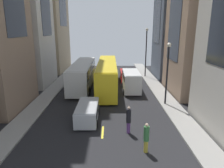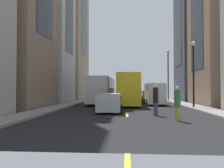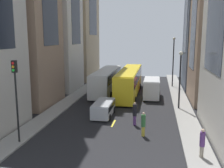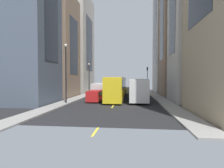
# 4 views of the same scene
# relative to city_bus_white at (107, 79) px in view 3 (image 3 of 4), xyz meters

# --- Properties ---
(ground_plane) EXTENTS (40.00, 40.00, 0.00)m
(ground_plane) POSITION_rel_city_bus_white_xyz_m (3.28, -3.05, -2.01)
(ground_plane) COLOR black
(sidewalk_west) EXTENTS (2.02, 44.00, 0.15)m
(sidewalk_west) POSITION_rel_city_bus_white_xyz_m (-3.71, -3.05, -1.93)
(sidewalk_west) COLOR gray
(sidewalk_west) RESTS_ON ground
(sidewalk_east) EXTENTS (2.02, 44.00, 0.15)m
(sidewalk_east) POSITION_rel_city_bus_white_xyz_m (10.26, -3.05, -1.93)
(sidewalk_east) COLOR gray
(sidewalk_east) RESTS_ON ground
(lane_stripe_1) EXTENTS (0.16, 2.00, 0.01)m
(lane_stripe_1) POSITION_rel_city_bus_white_xyz_m (3.28, -13.55, -2.00)
(lane_stripe_1) COLOR yellow
(lane_stripe_1) RESTS_ON ground
(lane_stripe_2) EXTENTS (0.16, 2.00, 0.01)m
(lane_stripe_2) POSITION_rel_city_bus_white_xyz_m (3.28, -3.05, -2.00)
(lane_stripe_2) COLOR yellow
(lane_stripe_2) RESTS_ON ground
(lane_stripe_3) EXTENTS (0.16, 2.00, 0.01)m
(lane_stripe_3) POSITION_rel_city_bus_white_xyz_m (3.28, 7.45, -2.00)
(lane_stripe_3) COLOR yellow
(lane_stripe_3) RESTS_ON ground
(lane_stripe_4) EXTENTS (0.16, 2.00, 0.01)m
(lane_stripe_4) POSITION_rel_city_bus_white_xyz_m (3.28, 17.95, -2.00)
(lane_stripe_4) COLOR yellow
(lane_stripe_4) RESTS_ON ground
(building_east_2) EXTENTS (9.88, 7.25, 25.21)m
(building_east_2) POSITION_rel_city_bus_white_xyz_m (16.37, 6.26, 10.59)
(building_east_2) COLOR #4C5666
(building_east_2) RESTS_ON ground
(city_bus_white) EXTENTS (2.81, 12.55, 3.35)m
(city_bus_white) POSITION_rel_city_bus_white_xyz_m (0.00, 0.00, 0.00)
(city_bus_white) COLOR silver
(city_bus_white) RESTS_ON ground
(streetcar_yellow) EXTENTS (2.70, 14.74, 3.59)m
(streetcar_yellow) POSITION_rel_city_bus_white_xyz_m (3.43, -0.72, 0.12)
(streetcar_yellow) COLOR yellow
(streetcar_yellow) RESTS_ON ground
(delivery_van_white) EXTENTS (2.25, 5.18, 2.58)m
(delivery_van_white) POSITION_rel_city_bus_white_xyz_m (6.59, -2.33, -0.50)
(delivery_van_white) COLOR white
(delivery_van_white) RESTS_ON ground
(car_red_0) EXTENTS (1.96, 4.11, 1.65)m
(car_red_0) POSITION_rel_city_bus_white_xyz_m (6.37, 3.04, -1.04)
(car_red_0) COLOR red
(car_red_0) RESTS_ON ground
(car_silver_1) EXTENTS (1.98, 4.30, 1.53)m
(car_silver_1) POSITION_rel_city_bus_white_xyz_m (1.87, -11.40, -1.10)
(car_silver_1) COLOR #B7BABF
(car_silver_1) RESTS_ON ground
(pedestrian_crossing_mid) EXTENTS (0.37, 0.37, 2.06)m
(pedestrian_crossing_mid) POSITION_rel_city_bus_white_xyz_m (6.22, -16.27, -0.92)
(pedestrian_crossing_mid) COLOR gold
(pedestrian_crossing_mid) RESTS_ON ground
(pedestrian_crossing_near) EXTENTS (0.35, 0.35, 2.00)m
(pedestrian_crossing_near) POSITION_rel_city_bus_white_xyz_m (10.31, -19.77, -0.80)
(pedestrian_crossing_near) COLOR gray
(pedestrian_crossing_near) RESTS_ON ground
(pedestrian_waiting_curb) EXTENTS (0.38, 0.38, 2.19)m
(pedestrian_waiting_curb) POSITION_rel_city_bus_white_xyz_m (5.29, -13.67, -0.85)
(pedestrian_waiting_curb) COLOR #593372
(pedestrian_waiting_curb) RESTS_ON ground
(traffic_light_near_corner) EXTENTS (0.32, 0.44, 6.28)m
(traffic_light_near_corner) POSITION_rel_city_bus_white_xyz_m (-3.10, -19.46, 2.48)
(traffic_light_near_corner) COLOR black
(traffic_light_near_corner) RESTS_ON ground
(streetlamp_near) EXTENTS (0.44, 0.44, 6.41)m
(streetlamp_near) POSITION_rel_city_bus_white_xyz_m (9.75, -7.48, 2.12)
(streetlamp_near) COLOR black
(streetlamp_near) RESTS_ON ground
(streetlamp_far) EXTENTS (0.44, 0.44, 7.90)m
(streetlamp_far) POSITION_rel_city_bus_white_xyz_m (9.75, 5.79, 2.91)
(streetlamp_far) COLOR black
(streetlamp_far) RESTS_ON ground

